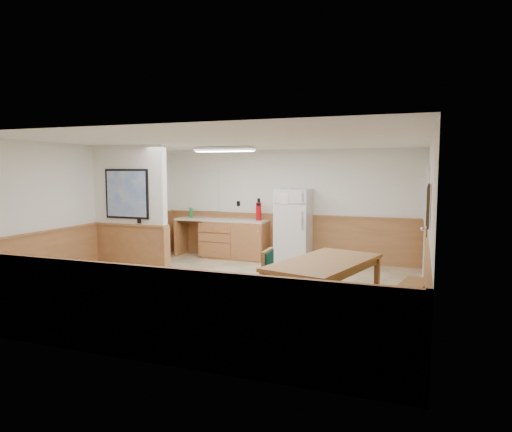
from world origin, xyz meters
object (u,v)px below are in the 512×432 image
at_px(refrigerator, 293,226).
at_px(dining_table, 324,267).
at_px(soap_bottle, 191,213).
at_px(fire_extinguisher, 259,211).
at_px(dining_bench, 408,296).
at_px(dining_chair, 275,274).

xyz_separation_m(refrigerator, dining_table, (1.35, -3.26, -0.15)).
bearing_deg(soap_bottle, fire_extinguisher, -0.41).
distance_m(refrigerator, dining_table, 3.53).
bearing_deg(fire_extinguisher, refrigerator, 5.83).
xyz_separation_m(dining_table, soap_bottle, (-3.93, 3.35, 0.36)).
bearing_deg(dining_bench, soap_bottle, 157.52).
height_order(refrigerator, fire_extinguisher, refrigerator).
height_order(dining_chair, soap_bottle, soap_bottle).
bearing_deg(soap_bottle, dining_chair, -46.20).
bearing_deg(dining_table, refrigerator, 127.92).
height_order(refrigerator, soap_bottle, refrigerator).
relative_size(dining_table, fire_extinguisher, 4.31).
distance_m(refrigerator, fire_extinguisher, 0.90).
distance_m(dining_table, dining_bench, 1.19).
bearing_deg(refrigerator, fire_extinguisher, 173.62).
bearing_deg(dining_chair, dining_table, -5.73).
distance_m(dining_chair, fire_extinguisher, 3.66).
bearing_deg(refrigerator, dining_table, -68.05).
xyz_separation_m(dining_table, fire_extinguisher, (-2.20, 3.34, 0.46)).
xyz_separation_m(refrigerator, dining_chair, (0.60, -3.22, -0.32)).
height_order(dining_bench, soap_bottle, soap_bottle).
bearing_deg(dining_bench, fire_extinguisher, 145.98).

